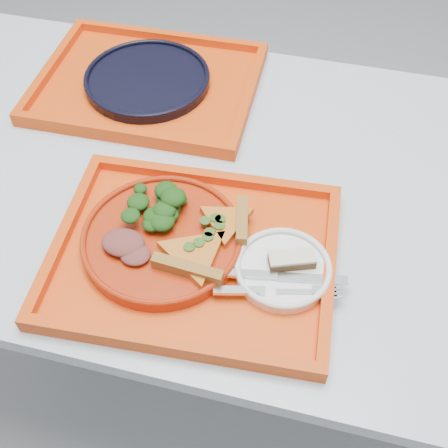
{
  "coord_description": "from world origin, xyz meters",
  "views": [
    {
      "loc": [
        0.16,
        -0.69,
        1.5
      ],
      "look_at": [
        0.02,
        -0.13,
        0.78
      ],
      "focal_mm": 45.0,
      "sensor_mm": 36.0,
      "label": 1
    }
  ],
  "objects_px": {
    "tray_far": "(148,86)",
    "dessert_bar": "(292,260)",
    "dinner_plate": "(162,240)",
    "navy_plate": "(147,81)",
    "tray_main": "(194,257)"
  },
  "relations": [
    {
      "from": "dinner_plate",
      "to": "dessert_bar",
      "type": "relative_size",
      "value": 3.37
    },
    {
      "from": "tray_far",
      "to": "dessert_bar",
      "type": "height_order",
      "value": "dessert_bar"
    },
    {
      "from": "navy_plate",
      "to": "dinner_plate",
      "type": "bearing_deg",
      "value": -67.78
    },
    {
      "from": "dinner_plate",
      "to": "navy_plate",
      "type": "height_order",
      "value": "dinner_plate"
    },
    {
      "from": "tray_far",
      "to": "navy_plate",
      "type": "bearing_deg",
      "value": -1.24
    },
    {
      "from": "dinner_plate",
      "to": "dessert_bar",
      "type": "height_order",
      "value": "dessert_bar"
    },
    {
      "from": "tray_main",
      "to": "tray_far",
      "type": "height_order",
      "value": "same"
    },
    {
      "from": "tray_main",
      "to": "tray_far",
      "type": "relative_size",
      "value": 1.0
    },
    {
      "from": "tray_far",
      "to": "navy_plate",
      "type": "distance_m",
      "value": 0.01
    },
    {
      "from": "tray_far",
      "to": "dinner_plate",
      "type": "relative_size",
      "value": 1.73
    },
    {
      "from": "navy_plate",
      "to": "dessert_bar",
      "type": "distance_m",
      "value": 0.54
    },
    {
      "from": "dinner_plate",
      "to": "tray_far",
      "type": "bearing_deg",
      "value": 112.22
    },
    {
      "from": "navy_plate",
      "to": "dessert_bar",
      "type": "relative_size",
      "value": 3.37
    },
    {
      "from": "tray_main",
      "to": "dinner_plate",
      "type": "xyz_separation_m",
      "value": [
        -0.06,
        0.01,
        0.02
      ]
    },
    {
      "from": "navy_plate",
      "to": "tray_main",
      "type": "bearing_deg",
      "value": -61.84
    }
  ]
}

